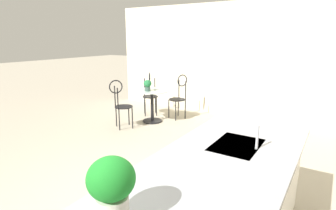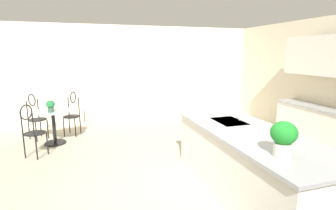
# 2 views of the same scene
# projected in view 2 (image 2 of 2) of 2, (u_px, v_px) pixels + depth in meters

# --- Properties ---
(ground_plane) EXTENTS (40.00, 40.00, 0.00)m
(ground_plane) POSITION_uv_depth(u_px,v_px,m) (183.00, 192.00, 3.71)
(ground_plane) COLOR #B2A893
(wall_left_window) EXTENTS (0.12, 7.80, 2.70)m
(wall_left_window) POSITION_uv_depth(u_px,v_px,m) (130.00, 74.00, 7.43)
(wall_left_window) COLOR beige
(wall_left_window) RESTS_ON ground
(kitchen_island) EXTENTS (2.80, 1.06, 0.92)m
(kitchen_island) POSITION_uv_depth(u_px,v_px,m) (248.00, 163.00, 3.59)
(kitchen_island) COLOR white
(kitchen_island) RESTS_ON ground
(back_counter_run) EXTENTS (2.44, 0.64, 1.52)m
(back_counter_run) POSITION_uv_depth(u_px,v_px,m) (334.00, 131.00, 4.94)
(back_counter_run) COLOR white
(back_counter_run) RESTS_ON ground
(bistro_table) EXTENTS (0.80, 0.80, 0.74)m
(bistro_table) POSITION_uv_depth(u_px,v_px,m) (54.00, 124.00, 5.63)
(bistro_table) COLOR black
(bistro_table) RESTS_ON ground
(chair_near_window) EXTENTS (0.52, 0.50, 1.04)m
(chair_near_window) POSITION_uv_depth(u_px,v_px,m) (72.00, 111.00, 6.26)
(chair_near_window) COLOR black
(chair_near_window) RESTS_ON ground
(chair_by_island) EXTENTS (0.53, 0.53, 1.04)m
(chair_by_island) POSITION_uv_depth(u_px,v_px,m) (32.00, 128.00, 4.85)
(chair_by_island) COLOR black
(chair_by_island) RESTS_ON ground
(chair_toward_desk) EXTENTS (0.54, 0.54, 1.04)m
(chair_toward_desk) POSITION_uv_depth(u_px,v_px,m) (36.00, 114.00, 5.95)
(chair_toward_desk) COLOR black
(chair_toward_desk) RESTS_ON ground
(sink_faucet) EXTENTS (0.02, 0.02, 0.22)m
(sink_faucet) POSITION_uv_depth(u_px,v_px,m) (240.00, 113.00, 4.05)
(sink_faucet) COLOR #B2B5BA
(sink_faucet) RESTS_ON kitchen_island
(potted_plant_on_table) EXTENTS (0.17, 0.17, 0.25)m
(potted_plant_on_table) POSITION_uv_depth(u_px,v_px,m) (50.00, 105.00, 5.41)
(potted_plant_on_table) COLOR #385147
(potted_plant_on_table) RESTS_ON bistro_table
(potted_plant_counter_far) EXTENTS (0.26, 0.26, 0.37)m
(potted_plant_counter_far) POSITION_uv_depth(u_px,v_px,m) (284.00, 137.00, 2.60)
(potted_plant_counter_far) COLOR beige
(potted_plant_counter_far) RESTS_ON kitchen_island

